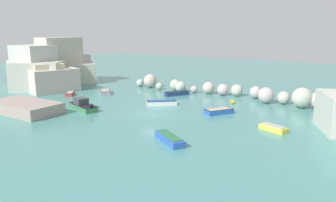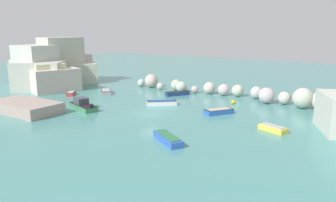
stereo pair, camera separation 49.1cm
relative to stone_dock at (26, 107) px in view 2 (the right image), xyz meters
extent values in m
plane|color=teal|center=(13.84, 8.38, -0.69)|extent=(160.00, 160.00, 0.00)
cube|color=beige|center=(-10.36, 10.98, 1.70)|extent=(5.98, 6.13, 4.77)
cube|color=beige|center=(-15.85, 19.89, 1.39)|extent=(10.10, 10.71, 4.16)
cube|color=beige|center=(-14.72, 11.43, 3.15)|extent=(6.95, 5.51, 7.67)
cube|color=#BDB6A3|center=(-14.36, 16.75, 3.78)|extent=(5.56, 7.94, 8.94)
cube|color=beige|center=(-19.39, 12.39, 1.70)|extent=(4.56, 4.26, 4.78)
cube|color=#BAB0AE|center=(-15.37, 19.09, 2.04)|extent=(6.44, 7.05, 5.45)
cube|color=beige|center=(-8.87, 11.11, 1.25)|extent=(6.22, 8.49, 3.87)
cube|color=beige|center=(-12.32, 10.33, 1.79)|extent=(9.71, 9.15, 4.96)
cube|color=beige|center=(-12.87, 19.88, 1.27)|extent=(8.39, 8.33, 3.91)
sphere|color=#B5BDB6|center=(-0.17, 23.37, -0.01)|extent=(1.35, 1.35, 1.35)
sphere|color=#C5B0A2|center=(1.97, 23.70, 0.52)|extent=(2.41, 2.41, 2.41)
sphere|color=#B9BDB3|center=(4.70, 22.72, -0.08)|extent=(1.20, 1.20, 1.20)
sphere|color=#B0BD9F|center=(7.35, 23.85, 0.26)|extent=(1.90, 1.90, 1.90)
sphere|color=#B4C2B0|center=(9.05, 22.87, 0.23)|extent=(1.84, 1.84, 1.84)
sphere|color=#B9A6A2|center=(11.32, 23.51, -0.07)|extent=(1.23, 1.23, 1.23)
sphere|color=beige|center=(13.56, 24.36, 0.28)|extent=(1.94, 1.94, 1.94)
sphere|color=#C1ACAC|center=(16.12, 24.44, 0.24)|extent=(1.86, 1.86, 1.86)
sphere|color=#B9C0A5|center=(18.24, 25.06, 0.25)|extent=(1.87, 1.87, 1.87)
sphere|color=#B7B1B2|center=(21.30, 25.12, 0.25)|extent=(1.88, 1.88, 1.88)
sphere|color=#BEACB0|center=(23.66, 22.73, 0.46)|extent=(2.29, 2.29, 2.29)
sphere|color=beige|center=(25.91, 23.62, 0.22)|extent=(1.81, 1.81, 1.81)
sphere|color=#B9BBA7|center=(28.60, 22.67, 0.69)|extent=(2.75, 2.75, 2.75)
sphere|color=#C5A9A5|center=(30.46, 23.22, 0.45)|extent=(2.27, 2.27, 2.27)
cube|color=#A28D83|center=(0.00, 0.00, 0.00)|extent=(9.64, 5.15, 1.37)
sphere|color=gold|center=(19.99, 19.57, -0.40)|extent=(0.57, 0.57, 0.57)
cube|color=navy|center=(10.01, 20.20, -0.39)|extent=(3.04, 3.94, 0.60)
cube|color=black|center=(10.01, 20.20, -0.06)|extent=(2.97, 3.86, 0.06)
cube|color=#3D7D4F|center=(4.96, 5.16, -0.37)|extent=(5.42, 3.03, 0.63)
cube|color=black|center=(4.96, 5.16, -0.03)|extent=(5.31, 2.97, 0.06)
cube|color=#3F444C|center=(4.49, 5.29, 0.37)|extent=(2.08, 1.86, 0.86)
cube|color=black|center=(7.30, 4.51, 0.19)|extent=(0.46, 0.52, 0.50)
cube|color=silver|center=(12.04, 13.17, -0.40)|extent=(3.87, 3.68, 0.57)
cube|color=#2E2935|center=(12.04, 13.17, -0.09)|extent=(3.80, 3.61, 0.06)
cube|color=#234C93|center=(12.04, 13.17, -0.08)|extent=(3.29, 3.13, 0.08)
cube|color=blue|center=(21.52, 1.17, -0.38)|extent=(4.32, 3.25, 0.60)
cube|color=#2D7047|center=(21.52, 1.17, -0.04)|extent=(3.68, 2.76, 0.08)
cube|color=#C03A32|center=(-2.14, 1.51, -0.43)|extent=(3.48, 2.62, 0.51)
cube|color=black|center=(-2.14, 1.51, -0.14)|extent=(3.41, 2.57, 0.06)
cube|color=#234C93|center=(-2.14, 1.51, -0.13)|extent=(2.96, 2.23, 0.08)
cube|color=yellow|center=(28.57, 10.17, -0.42)|extent=(3.18, 2.12, 0.53)
cube|color=#ADA89E|center=(28.57, 10.17, -0.12)|extent=(2.70, 1.80, 0.08)
cube|color=#BC383C|center=(-4.07, 10.39, -0.45)|extent=(2.26, 2.50, 0.47)
cube|color=#1F3026|center=(-4.07, 10.39, -0.19)|extent=(2.21, 2.45, 0.06)
cube|color=#ADA89E|center=(-4.07, 10.39, -0.18)|extent=(1.92, 2.12, 0.08)
cube|color=#94969C|center=(-0.45, 14.61, -0.41)|extent=(3.52, 3.41, 0.56)
cube|color=#291E31|center=(-0.45, 14.61, -0.10)|extent=(3.45, 3.34, 0.06)
cube|color=#ADA89E|center=(-0.45, 14.61, -0.09)|extent=(3.00, 2.90, 0.08)
cube|color=blue|center=(20.73, 13.44, -0.41)|extent=(3.13, 3.87, 0.55)
cube|color=#1C312B|center=(20.73, 13.44, -0.10)|extent=(3.07, 3.79, 0.06)
cube|color=#ADA89E|center=(20.73, 13.44, -0.09)|extent=(2.66, 3.29, 0.08)
camera|label=1|loc=(37.84, -22.85, 9.66)|focal=34.70mm
camera|label=2|loc=(38.25, -22.57, 9.66)|focal=34.70mm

